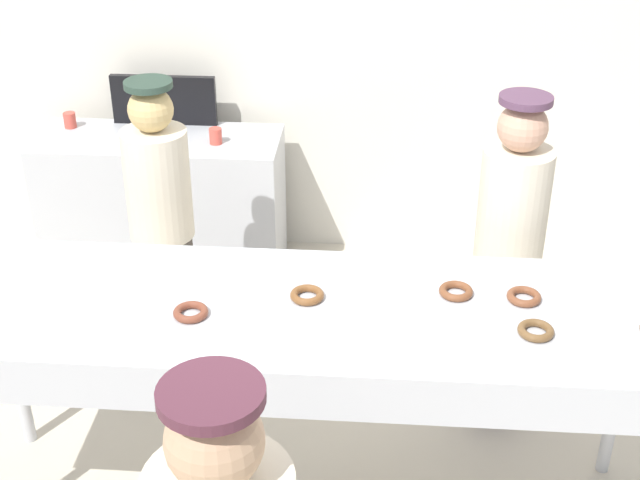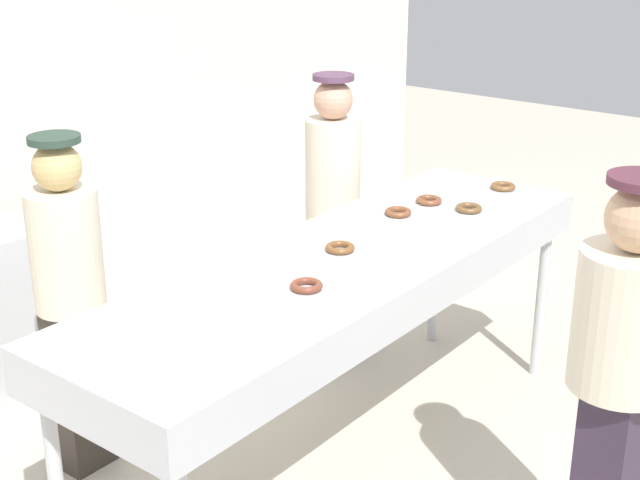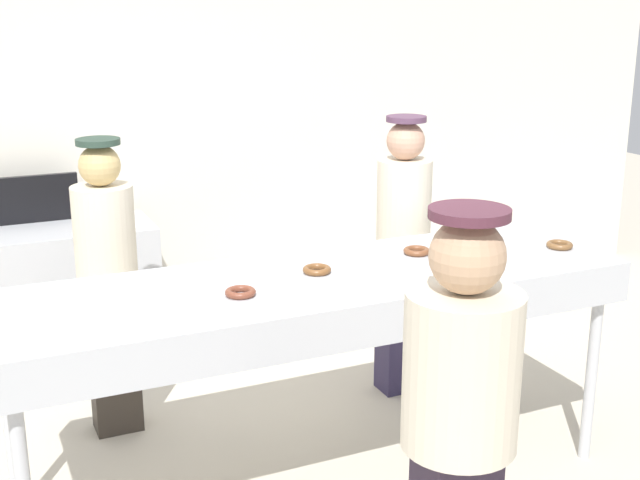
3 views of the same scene
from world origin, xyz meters
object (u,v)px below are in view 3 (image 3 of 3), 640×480
at_px(chocolate_donut_0, 417,251).
at_px(chocolate_donut_3, 560,245).
at_px(chocolate_donut_2, 492,258).
at_px(fryer_conveyor, 318,296).
at_px(paper_cup_1, 94,220).
at_px(chocolate_donut_5, 463,246).
at_px(customer_waiting, 459,422).
at_px(prep_counter, 40,300).
at_px(worker_baker, 108,276).
at_px(worker_assistant, 403,244).
at_px(menu_display, 27,200).
at_px(chocolate_donut_4, 240,292).
at_px(chocolate_donut_1, 317,270).

distance_m(chocolate_donut_0, chocolate_donut_3, 0.72).
bearing_deg(chocolate_donut_0, chocolate_donut_2, -42.03).
xyz_separation_m(fryer_conveyor, paper_cup_1, (-0.66, 1.86, -0.02)).
xyz_separation_m(fryer_conveyor, chocolate_donut_5, (0.82, 0.10, 0.11)).
bearing_deg(chocolate_donut_2, customer_waiting, -129.20).
xyz_separation_m(chocolate_donut_3, prep_counter, (-2.28, 2.00, -0.61)).
bearing_deg(prep_counter, worker_baker, -75.45).
xyz_separation_m(chocolate_donut_0, worker_assistant, (0.28, 0.61, -0.16)).
xyz_separation_m(worker_baker, menu_display, (-0.26, 1.21, 0.16)).
relative_size(customer_waiting, paper_cup_1, 17.89).
distance_m(fryer_conveyor, menu_display, 2.36).
bearing_deg(chocolate_donut_3, chocolate_donut_0, 163.93).
bearing_deg(fryer_conveyor, chocolate_donut_0, 11.60).
bearing_deg(chocolate_donut_2, chocolate_donut_4, 178.92).
bearing_deg(paper_cup_1, customer_waiting, -79.26).
relative_size(chocolate_donut_0, menu_display, 0.21).
relative_size(chocolate_donut_3, worker_baker, 0.08).
height_order(worker_baker, prep_counter, worker_baker).
distance_m(chocolate_donut_4, worker_assistant, 1.50).
bearing_deg(prep_counter, worker_assistant, -32.51).
bearing_deg(chocolate_donut_0, chocolate_donut_4, -167.47).
bearing_deg(chocolate_donut_3, worker_assistant, 117.31).
bearing_deg(chocolate_donut_4, chocolate_donut_5, 9.13).
xyz_separation_m(chocolate_donut_1, paper_cup_1, (-0.68, 1.81, -0.12)).
bearing_deg(chocolate_donut_0, prep_counter, 131.44).
distance_m(chocolate_donut_5, prep_counter, 2.65).
height_order(paper_cup_1, menu_display, menu_display).
distance_m(chocolate_donut_1, menu_display, 2.33).
xyz_separation_m(prep_counter, menu_display, (0.00, 0.22, 0.58)).
height_order(chocolate_donut_5, menu_display, menu_display).
xyz_separation_m(customer_waiting, paper_cup_1, (-0.59, 3.09, -0.02)).
xyz_separation_m(fryer_conveyor, worker_baker, (-0.76, 0.93, -0.08)).
height_order(chocolate_donut_1, customer_waiting, customer_waiting).
xyz_separation_m(chocolate_donut_2, chocolate_donut_5, (-0.01, 0.22, 0.00)).
bearing_deg(chocolate_donut_1, chocolate_donut_2, -11.65).
distance_m(chocolate_donut_5, worker_baker, 1.79).
distance_m(chocolate_donut_3, chocolate_donut_5, 0.48).
distance_m(worker_assistant, paper_cup_1, 1.89).
relative_size(prep_counter, paper_cup_1, 15.53).
bearing_deg(fryer_conveyor, worker_assistant, 40.52).
xyz_separation_m(chocolate_donut_5, prep_counter, (-1.84, 1.82, -0.61)).
height_order(chocolate_donut_0, worker_baker, worker_baker).
bearing_deg(paper_cup_1, chocolate_donut_0, -54.62).
bearing_deg(chocolate_donut_4, chocolate_donut_0, 12.53).
xyz_separation_m(chocolate_donut_4, worker_baker, (-0.36, 1.02, -0.19)).
bearing_deg(chocolate_donut_3, prep_counter, 138.80).
height_order(worker_baker, customer_waiting, customer_waiting).
distance_m(chocolate_donut_1, chocolate_donut_2, 0.84).
bearing_deg(chocolate_donut_4, chocolate_donut_2, -1.08).
distance_m(chocolate_donut_3, chocolate_donut_4, 1.66).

